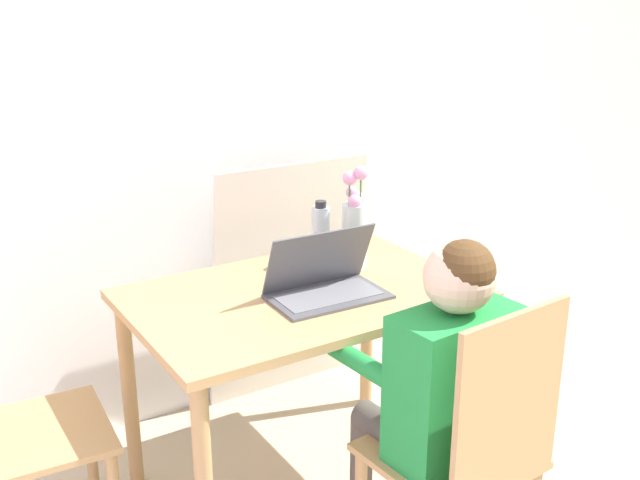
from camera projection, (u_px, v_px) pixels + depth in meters
name	position (u px, v px, depth m)	size (l,w,h in m)	color
wall_back	(217.00, 100.00, 2.84)	(6.40, 0.05, 2.50)	white
dining_table	(301.00, 319.00, 2.45)	(1.09, 0.72, 0.72)	tan
chair_occupied	(469.00, 454.00, 2.00)	(0.43, 0.43, 0.92)	tan
chair_spare	(8.00, 428.00, 2.12)	(0.43, 0.43, 0.92)	tan
person_seated	(441.00, 373.00, 2.03)	(0.38, 0.44, 1.05)	#1E8438
laptop	(324.00, 281.00, 2.37)	(0.38, 0.24, 0.21)	#4C4C51
flower_vase	(355.00, 225.00, 2.59)	(0.09, 0.09, 0.36)	silver
water_bottle	(321.00, 235.00, 2.62)	(0.06, 0.06, 0.23)	silver
cardboard_panel	(287.00, 281.00, 3.08)	(0.67, 0.16, 1.02)	silver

